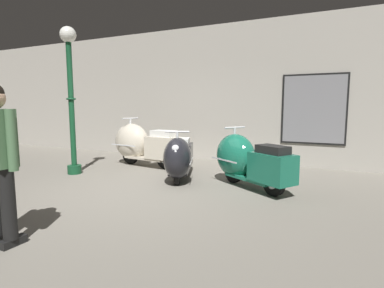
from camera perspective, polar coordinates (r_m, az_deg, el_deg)
The scene contains 6 objects.
ground_plane at distance 5.29m, azimuth -10.38°, elevation -8.53°, with size 60.00×60.00×0.00m, color slate.
showroom_back_wall at distance 8.11m, azimuth 3.86°, elevation 9.25°, with size 18.00×0.24×3.44m.
scooter_0 at distance 7.36m, azimuth -9.47°, elevation 0.01°, with size 1.91×0.78×1.13m.
scooter_1 at distance 5.79m, azimuth -2.40°, elevation -2.54°, with size 1.00×1.65×0.98m.
scooter_2 at distance 5.44m, azimuth 9.93°, elevation -2.94°, with size 1.69×1.33×1.04m.
lamppost at distance 6.78m, azimuth -21.71°, elevation 9.68°, with size 0.32×0.32×2.99m.
Camera 1 is at (3.00, -4.12, 1.42)m, focal length 28.60 mm.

